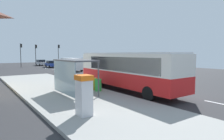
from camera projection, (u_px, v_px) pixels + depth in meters
name	position (u px, v px, depth m)	size (l,w,h in m)	color
ground_plane	(77.00, 75.00, 27.74)	(56.00, 92.00, 0.04)	#2D2D30
sidewalk_platform	(69.00, 94.00, 14.32)	(6.20, 30.00, 0.18)	#999993
lane_stripe_seg_0	(222.00, 104.00, 11.79)	(0.16, 2.20, 0.01)	silver
lane_stripe_seg_1	(159.00, 91.00, 15.81)	(0.16, 2.20, 0.01)	silver
lane_stripe_seg_2	(121.00, 84.00, 19.84)	(0.16, 2.20, 0.01)	silver
lane_stripe_seg_3	(96.00, 79.00, 23.86)	(0.16, 2.20, 0.01)	silver
lane_stripe_seg_4	(78.00, 75.00, 27.89)	(0.16, 2.20, 0.01)	silver
lane_stripe_seg_5	(65.00, 72.00, 31.91)	(0.16, 2.20, 0.01)	silver
lane_stripe_seg_6	(55.00, 70.00, 35.94)	(0.16, 2.20, 0.01)	silver
lane_stripe_seg_7	(46.00, 68.00, 39.96)	(0.16, 2.20, 0.01)	silver
bus	(126.00, 69.00, 16.03)	(2.70, 11.05, 3.21)	red
white_van	(72.00, 64.00, 34.15)	(2.05, 5.21, 2.30)	white
sedan_near	(51.00, 64.00, 43.44)	(1.99, 4.47, 1.52)	navy
sedan_far	(41.00, 62.00, 49.97)	(1.95, 4.45, 1.52)	#B7B7BC
ticket_machine	(84.00, 95.00, 9.03)	(0.66, 0.76, 1.94)	silver
recycling_bin_green	(98.00, 85.00, 15.03)	(0.52, 0.52, 0.95)	green
recycling_bin_yellow	(94.00, 84.00, 15.59)	(0.52, 0.52, 0.95)	yellow
recycling_bin_blue	(89.00, 83.00, 16.15)	(0.52, 0.52, 0.95)	blue
recycling_bin_red	(85.00, 82.00, 16.72)	(0.52, 0.52, 0.95)	red
traffic_light_near_side	(59.00, 52.00, 48.10)	(0.49, 0.28, 5.41)	#2D2D2D
traffic_light_far_side	(21.00, 52.00, 43.70)	(0.49, 0.28, 5.43)	#2D2D2D
traffic_light_median	(36.00, 52.00, 46.40)	(0.49, 0.28, 5.34)	#2D2D2D
bus_shelter	(71.00, 68.00, 13.73)	(1.80, 4.00, 2.50)	#4C4C51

